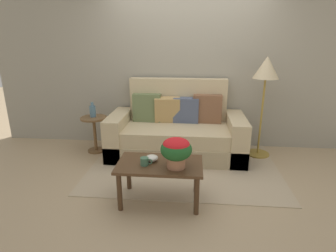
# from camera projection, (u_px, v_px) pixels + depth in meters

# --- Properties ---
(ground_plane) EXTENTS (14.00, 14.00, 0.00)m
(ground_plane) POSITION_uv_depth(u_px,v_px,m) (183.00, 171.00, 3.80)
(ground_plane) COLOR tan
(wall_back) EXTENTS (6.40, 0.12, 2.90)m
(wall_back) POSITION_uv_depth(u_px,v_px,m) (188.00, 58.00, 4.41)
(wall_back) COLOR gray
(wall_back) RESTS_ON ground
(area_rug) EXTENTS (2.62, 1.80, 0.01)m
(area_rug) POSITION_uv_depth(u_px,v_px,m) (184.00, 166.00, 3.93)
(area_rug) COLOR tan
(area_rug) RESTS_ON ground
(couch) EXTENTS (2.04, 0.94, 1.14)m
(couch) POSITION_uv_depth(u_px,v_px,m) (177.00, 132.00, 4.29)
(couch) COLOR tan
(couch) RESTS_ON ground
(coffee_table) EXTENTS (0.92, 0.54, 0.46)m
(coffee_table) POSITION_uv_depth(u_px,v_px,m) (160.00, 169.00, 3.00)
(coffee_table) COLOR #442D1B
(coffee_table) RESTS_ON ground
(side_table) EXTENTS (0.41, 0.41, 0.57)m
(side_table) POSITION_uv_depth(u_px,v_px,m) (94.00, 128.00, 4.36)
(side_table) COLOR brown
(side_table) RESTS_ON ground
(floor_lamp) EXTENTS (0.37, 0.37, 1.51)m
(floor_lamp) POSITION_uv_depth(u_px,v_px,m) (266.00, 76.00, 3.96)
(floor_lamp) COLOR olive
(floor_lamp) RESTS_ON ground
(potted_plant) EXTENTS (0.33, 0.33, 0.32)m
(potted_plant) POSITION_uv_depth(u_px,v_px,m) (176.00, 150.00, 2.83)
(potted_plant) COLOR #A36B4C
(potted_plant) RESTS_ON coffee_table
(coffee_mug) EXTENTS (0.13, 0.09, 0.09)m
(coffee_mug) POSITION_uv_depth(u_px,v_px,m) (145.00, 161.00, 2.92)
(coffee_mug) COLOR #3D664C
(coffee_mug) RESTS_ON coffee_table
(snack_bowl) EXTENTS (0.14, 0.14, 0.07)m
(snack_bowl) POSITION_uv_depth(u_px,v_px,m) (152.00, 158.00, 3.01)
(snack_bowl) COLOR silver
(snack_bowl) RESTS_ON coffee_table
(table_vase) EXTENTS (0.10, 0.10, 0.23)m
(table_vase) POSITION_uv_depth(u_px,v_px,m) (93.00, 111.00, 4.29)
(table_vase) COLOR slate
(table_vase) RESTS_ON side_table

